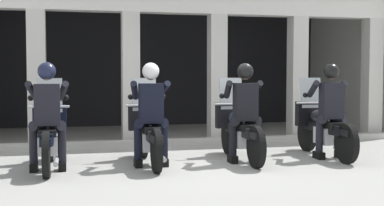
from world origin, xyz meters
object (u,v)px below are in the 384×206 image
motorcycle_center_left (148,132)px  motorcycle_far_right (322,127)px  motorcycle_far_left (49,135)px  police_officer_center_right (245,104)px  police_officer_far_left (47,107)px  police_officer_far_right (330,103)px  police_officer_center_left (151,105)px  motorcycle_center_right (239,129)px

motorcycle_center_left → motorcycle_far_right: 3.03m
motorcycle_far_left → police_officer_center_right: bearing=-15.5°
police_officer_far_left → motorcycle_center_left: size_ratio=0.78×
motorcycle_far_left → police_officer_far_right: police_officer_far_right is taller
motorcycle_center_left → motorcycle_far_right: same height
motorcycle_center_left → police_officer_center_right: size_ratio=1.29×
police_officer_center_left → motorcycle_center_right: bearing=6.4°
police_officer_far_left → motorcycle_center_left: 1.61m
police_officer_center_right → motorcycle_far_right: bearing=6.7°
motorcycle_center_right → police_officer_far_right: police_officer_far_right is taller
police_officer_center_right → police_officer_center_left: bearing=175.9°
police_officer_far_left → police_officer_far_right: (4.54, 0.10, 0.00)m
motorcycle_center_right → motorcycle_far_left: bearing=175.9°
police_officer_far_left → police_officer_center_left: (1.51, 0.03, 0.00)m
police_officer_center_left → police_officer_center_right: bearing=-4.2°
motorcycle_far_right → police_officer_far_left: bearing=176.5°
motorcycle_far_left → motorcycle_center_right: same height
motorcycle_far_right → police_officer_far_right: bearing=-98.6°
motorcycle_center_left → motorcycle_center_right: 1.51m
motorcycle_center_left → police_officer_center_left: 0.52m
motorcycle_center_left → police_officer_center_left: police_officer_center_left is taller
police_officer_far_left → motorcycle_center_left: bearing=0.4°
police_officer_far_left → police_officer_center_right: same height
police_officer_far_left → motorcycle_center_left: (1.52, 0.32, -0.44)m
motorcycle_far_left → motorcycle_far_right: (4.54, 0.10, 0.00)m
police_officer_far_right → motorcycle_far_left: bearing=169.4°
police_officer_center_left → motorcycle_far_right: police_officer_center_left is taller
police_officer_far_left → motorcycle_center_right: 3.08m
motorcycle_center_left → motorcycle_far_right: size_ratio=1.00×
motorcycle_far_right → motorcycle_far_left: bearing=173.0°
motorcycle_far_left → motorcycle_center_left: same height
motorcycle_far_right → motorcycle_center_left: bearing=173.0°
police_officer_far_left → police_officer_far_right: 4.55m
motorcycle_center_left → police_officer_center_right: police_officer_center_right is taller
motorcycle_far_right → police_officer_far_right: (-0.00, -0.28, 0.44)m
motorcycle_far_left → police_officer_center_left: (1.51, -0.25, 0.44)m
police_officer_far_right → police_officer_far_left: bearing=173.0°
police_officer_center_right → motorcycle_far_left: bearing=170.6°
police_officer_center_left → motorcycle_center_right: size_ratio=0.78×
police_officer_far_left → motorcycle_center_right: police_officer_far_left is taller
police_officer_center_left → police_officer_far_right: bearing=-4.0°
police_officer_far_left → police_officer_center_right: size_ratio=1.00×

